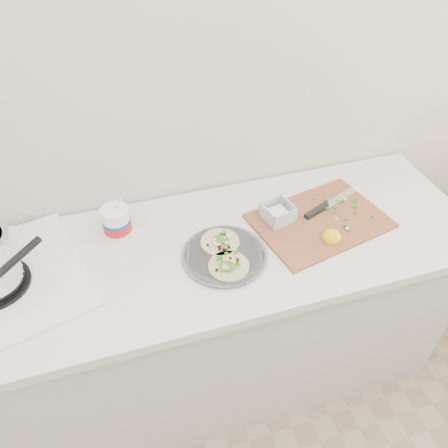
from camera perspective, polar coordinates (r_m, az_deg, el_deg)
name	(u,v)px	position (r m, az deg, el deg)	size (l,w,h in m)	color
counter	(159,332)	(1.89, -8.47, -13.76)	(2.44, 0.66, 0.90)	beige
taco_plate	(224,254)	(1.50, 0.03, -3.88)	(0.30, 0.30, 0.04)	#58575E
tub	(117,220)	(1.60, -13.82, 0.47)	(0.10, 0.10, 0.23)	white
cutboard	(316,217)	(1.68, 11.95, 0.86)	(0.54, 0.43, 0.07)	brown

